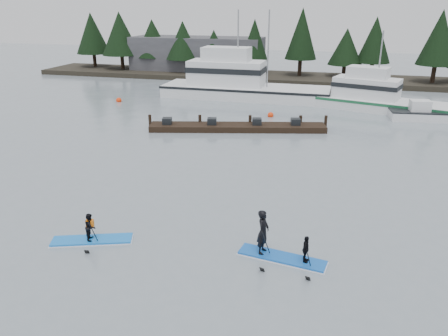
% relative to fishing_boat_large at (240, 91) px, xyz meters
% --- Properties ---
extents(ground, '(160.00, 160.00, 0.00)m').
position_rel_fishing_boat_large_xyz_m(ground, '(4.52, -29.56, -0.74)').
color(ground, gray).
rests_on(ground, ground).
extents(far_shore, '(70.00, 8.00, 0.60)m').
position_rel_fishing_boat_large_xyz_m(far_shore, '(4.52, 12.44, -0.44)').
color(far_shore, '#2D281E').
rests_on(far_shore, ground).
extents(treeline, '(60.00, 4.00, 8.00)m').
position_rel_fishing_boat_large_xyz_m(treeline, '(4.52, 12.44, -0.74)').
color(treeline, black).
rests_on(treeline, ground).
extents(waterfront_building, '(18.00, 6.00, 5.00)m').
position_rel_fishing_boat_large_xyz_m(waterfront_building, '(-9.48, 14.44, 1.76)').
color(waterfront_building, '#4C4C51').
rests_on(waterfront_building, ground).
extents(fishing_boat_large, '(17.27, 4.92, 9.77)m').
position_rel_fishing_boat_large_xyz_m(fishing_boat_large, '(0.00, 0.00, 0.00)').
color(fishing_boat_large, white).
rests_on(fishing_boat_large, ground).
extents(fishing_boat_medium, '(13.42, 7.23, 7.90)m').
position_rel_fishing_boat_large_xyz_m(fishing_boat_medium, '(13.57, -2.22, -0.19)').
color(fishing_boat_medium, white).
rests_on(fishing_boat_medium, ground).
extents(skiff, '(6.78, 2.69, 0.77)m').
position_rel_fishing_boat_large_xyz_m(skiff, '(17.72, -5.11, -0.35)').
color(skiff, white).
rests_on(skiff, ground).
extents(floating_dock, '(13.69, 5.02, 0.45)m').
position_rel_fishing_boat_large_xyz_m(floating_dock, '(2.61, -12.36, -0.51)').
color(floating_dock, black).
rests_on(floating_dock, ground).
extents(buoy_a, '(0.55, 0.55, 0.55)m').
position_rel_fishing_boat_large_xyz_m(buoy_a, '(-11.36, -5.24, -0.74)').
color(buoy_a, '#F3350C').
rests_on(buoy_a, ground).
extents(buoy_c, '(0.50, 0.50, 0.50)m').
position_rel_fishing_boat_large_xyz_m(buoy_c, '(17.33, -5.41, -0.74)').
color(buoy_c, '#F3350C').
rests_on(buoy_c, ground).
extents(buoy_b, '(0.52, 0.52, 0.52)m').
position_rel_fishing_boat_large_xyz_m(buoy_b, '(4.42, -7.43, -0.74)').
color(buoy_b, '#F3350C').
rests_on(buoy_b, ground).
extents(paddleboard_solo, '(3.34, 1.87, 1.78)m').
position_rel_fishing_boat_large_xyz_m(paddleboard_solo, '(0.69, -30.54, -0.36)').
color(paddleboard_solo, blue).
rests_on(paddleboard_solo, ground).
extents(paddleboard_duo, '(3.48, 1.45, 2.45)m').
position_rel_fishing_boat_large_xyz_m(paddleboard_duo, '(8.28, -29.80, -0.09)').
color(paddleboard_duo, blue).
rests_on(paddleboard_duo, ground).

